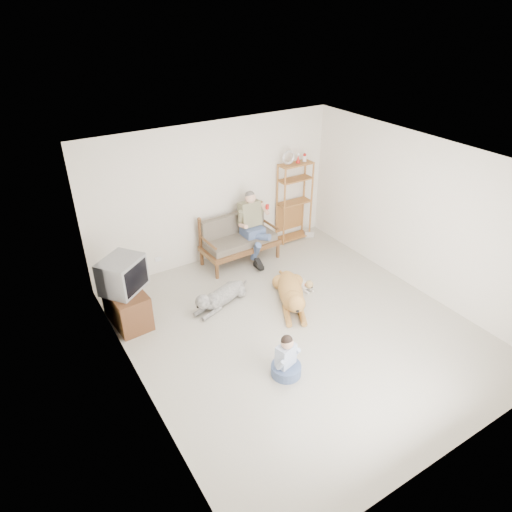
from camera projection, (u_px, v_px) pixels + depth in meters
floor at (298, 328)px, 7.25m from camera, size 5.50×5.50×0.00m
ceiling at (307, 164)px, 5.90m from camera, size 5.50×5.50×0.00m
wall_back at (215, 193)px, 8.60m from camera, size 5.00×0.00×5.00m
wall_front at (467, 371)px, 4.55m from camera, size 5.00×0.00×5.00m
wall_left at (134, 310)px, 5.43m from camera, size 0.00×5.50×5.50m
wall_right at (421, 216)px, 7.71m from camera, size 0.00×5.50×5.50m
loveseat at (238, 238)px, 8.89m from camera, size 1.53×0.76×0.95m
man at (255, 232)px, 8.74m from camera, size 0.54×0.77×1.24m
etagere at (294, 201)px, 9.48m from camera, size 0.75×0.33×1.98m
book_stack at (309, 233)px, 9.98m from camera, size 0.24×0.21×0.13m
tv_stand at (126, 306)px, 7.25m from camera, size 0.57×0.94×0.60m
crt_tv at (123, 275)px, 7.00m from camera, size 0.83×0.80×0.54m
wall_outlet at (158, 259)px, 8.54m from camera, size 0.12×0.02×0.08m
golden_retriever at (292, 294)px, 7.72m from camera, size 0.91×1.55×0.51m
shaggy_dog at (220, 297)px, 7.72m from camera, size 1.31×0.63×0.41m
terrier at (303, 284)px, 8.18m from camera, size 0.23×0.63×0.23m
child at (286, 360)px, 6.27m from camera, size 0.43×0.43×0.67m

